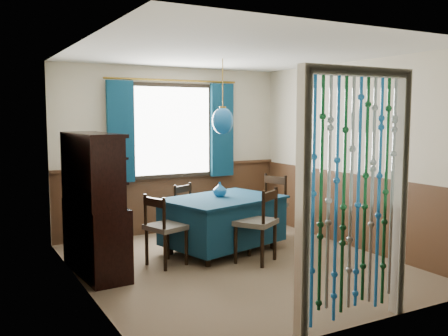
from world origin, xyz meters
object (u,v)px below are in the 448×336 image
chair_right (268,205)px  chair_near (258,223)px  dining_table (223,220)px  chair_left (164,228)px  sideboard (94,224)px  vase_table (220,190)px  bowl_shelf (105,178)px  pendant_lamp (223,121)px  chair_far (190,211)px  vase_sideboard (92,192)px

chair_right → chair_near: bearing=125.8°
dining_table → chair_near: size_ratio=1.87×
chair_left → sideboard: sideboard is taller
sideboard → vase_table: size_ratio=9.06×
chair_right → bowl_shelf: 2.69m
vase_table → chair_near: bearing=-79.2°
bowl_shelf → pendant_lamp: bearing=13.2°
chair_near → chair_left: (-1.05, 0.42, -0.03)m
dining_table → sideboard: sideboard is taller
chair_far → chair_right: chair_right is taller
chair_near → bowl_shelf: bowl_shelf is taller
dining_table → chair_far: chair_far is taller
chair_left → vase_table: 1.02m
dining_table → vase_table: bearing=73.4°
chair_near → sideboard: sideboard is taller
sideboard → pendant_lamp: (1.70, 0.10, 1.15)m
chair_near → vase_sideboard: 2.01m
sideboard → vase_sideboard: (0.06, 0.30, 0.32)m
dining_table → chair_right: 0.93m
bowl_shelf → chair_left: bearing=12.7°
chair_near → chair_right: (0.75, 0.91, 0.01)m
sideboard → bowl_shelf: sideboard is taller
pendant_lamp → chair_far: bearing=102.7°
pendant_lamp → vase_sideboard: size_ratio=5.78×
chair_left → dining_table: bearing=86.0°
chair_near → vase_sideboard: size_ratio=5.51×
vase_table → chair_left: bearing=-161.5°
chair_near → sideboard: 1.92m
vase_table → bowl_shelf: size_ratio=0.87×
chair_right → pendant_lamp: size_ratio=0.97×
dining_table → chair_near: 0.65m
chair_right → bowl_shelf: (-2.53, -0.65, 0.62)m
dining_table → sideboard: 1.71m
chair_near → bowl_shelf: size_ratio=4.53×
vase_table → vase_sideboard: size_ratio=1.06×
dining_table → vase_table: 0.40m
sideboard → vase_table: bearing=2.6°
chair_near → chair_far: chair_near is taller
pendant_lamp → vase_sideboard: bearing=173.0°
vase_table → chair_far: bearing=104.7°
chair_left → vase_sideboard: bearing=-137.3°
chair_far → sideboard: (-1.55, -0.78, 0.13)m
dining_table → chair_far: size_ratio=2.10×
chair_right → pendant_lamp: bearing=92.4°
dining_table → vase_sideboard: size_ratio=10.32×
chair_left → vase_sideboard: vase_sideboard is taller
pendant_lamp → chair_left: bearing=-166.4°
dining_table → chair_left: (-0.91, -0.22, 0.04)m
chair_left → pendant_lamp: size_ratio=0.90×
bowl_shelf → vase_sideboard: bearing=90.0°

